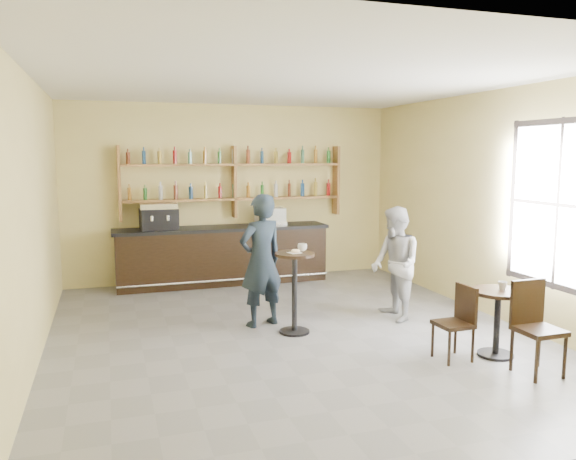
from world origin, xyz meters
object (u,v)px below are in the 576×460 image
object	(u,v)px
pastry_case	(270,216)
chair_south	(539,329)
man_main	(261,260)
pedestal_table	(295,293)
patron_second	(395,264)
chair_west	(453,323)
bar_counter	(223,255)
espresso_machine	(159,216)
cafe_table	(497,323)

from	to	relation	value
pastry_case	chair_south	distance (m)	5.44
man_main	chair_south	distance (m)	3.47
pedestal_table	patron_second	world-z (taller)	patron_second
pedestal_table	chair_south	xyz separation A→B (m)	(1.99, -2.11, -0.04)
man_main	chair_west	size ratio (longest dim) A/B	2.11
pastry_case	chair_west	bearing A→B (deg)	-88.70
man_main	bar_counter	bearing A→B (deg)	-108.52
pedestal_table	man_main	distance (m)	0.66
bar_counter	chair_south	bearing A→B (deg)	-65.97
espresso_machine	patron_second	world-z (taller)	patron_second
espresso_machine	chair_west	world-z (taller)	espresso_machine
chair_west	espresso_machine	bearing A→B (deg)	-150.55
chair_west	chair_south	size ratio (longest dim) A/B	0.86
chair_west	patron_second	bearing A→B (deg)	172.96
man_main	chair_west	bearing A→B (deg)	113.38
pastry_case	cafe_table	distance (m)	4.87
patron_second	cafe_table	bearing A→B (deg)	18.03
bar_counter	cafe_table	world-z (taller)	bar_counter
espresso_machine	patron_second	xyz separation A→B (m)	(2.95, -2.95, -0.45)
cafe_table	chair_west	bearing A→B (deg)	174.81
patron_second	man_main	bearing A→B (deg)	-95.80
patron_second	espresso_machine	bearing A→B (deg)	-131.25
pastry_case	chair_south	bearing A→B (deg)	-83.67
espresso_machine	cafe_table	world-z (taller)	espresso_machine
pastry_case	chair_west	distance (m)	4.69
pedestal_table	bar_counter	bearing A→B (deg)	96.04
pastry_case	man_main	bearing A→B (deg)	-117.57
pedestal_table	chair_west	size ratio (longest dim) A/B	1.25
chair_west	bar_counter	bearing A→B (deg)	-161.63
chair_west	patron_second	distance (m)	1.65
pedestal_table	cafe_table	world-z (taller)	pedestal_table
espresso_machine	bar_counter	bearing A→B (deg)	-3.56
pastry_case	cafe_table	world-z (taller)	pastry_case
pedestal_table	chair_south	bearing A→B (deg)	-46.68
bar_counter	espresso_machine	size ratio (longest dim) A/B	6.07
cafe_table	patron_second	size ratio (longest dim) A/B	0.49
espresso_machine	chair_south	distance (m)	6.27
pastry_case	man_main	distance (m)	2.80
pedestal_table	patron_second	bearing A→B (deg)	5.05
bar_counter	man_main	distance (m)	2.67
bar_counter	espresso_machine	world-z (taller)	espresso_machine
man_main	cafe_table	xyz separation A→B (m)	(2.27, -1.96, -0.51)
chair_south	patron_second	size ratio (longest dim) A/B	0.62
bar_counter	pastry_case	xyz separation A→B (m)	(0.89, 0.00, 0.67)
chair_south	espresso_machine	bearing A→B (deg)	122.44
pedestal_table	cafe_table	size ratio (longest dim) A/B	1.36
bar_counter	pedestal_table	bearing A→B (deg)	-83.96
chair_south	chair_west	bearing A→B (deg)	131.82
cafe_table	bar_counter	bearing A→B (deg)	116.25
pedestal_table	chair_west	world-z (taller)	pedestal_table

